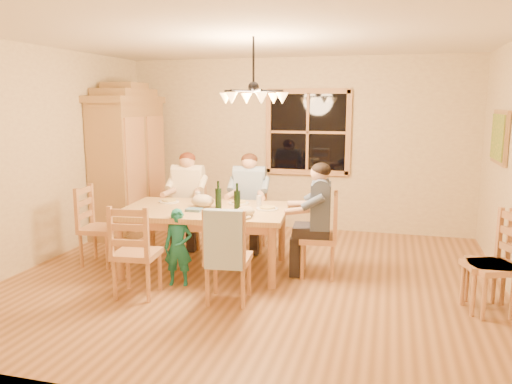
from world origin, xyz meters
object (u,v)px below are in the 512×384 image
(chandelier, at_px, (254,96))
(armoire, at_px, (129,165))
(chair_end_right, at_px, (318,250))
(chair_spare_front, at_px, (490,282))
(chair_near_left, at_px, (137,267))
(chair_end_left, at_px, (101,240))
(dining_table, at_px, (205,216))
(wine_bottle_b, at_px, (237,197))
(adult_plaid_man, at_px, (249,190))
(chair_near_right, at_px, (229,272))
(chair_far_right, at_px, (249,228))
(child, at_px, (178,247))
(adult_slate_man, at_px, (319,205))
(wine_bottle_a, at_px, (218,195))
(chair_spare_back, at_px, (489,281))
(chair_far_left, at_px, (189,225))
(adult_woman, at_px, (188,188))

(chandelier, bearing_deg, armoire, 147.63)
(chair_end_right, bearing_deg, chair_spare_front, -114.83)
(chair_near_left, bearing_deg, chair_end_left, 133.26)
(chair_spare_front, bearing_deg, chandelier, 59.04)
(chair_near_left, height_order, chair_spare_front, same)
(chair_near_left, bearing_deg, chair_spare_front, 2.37)
(armoire, xyz_separation_m, chair_end_right, (3.12, -1.24, -0.75))
(dining_table, bearing_deg, chandelier, -13.35)
(chair_near_left, distance_m, wine_bottle_b, 1.38)
(chair_spare_front, bearing_deg, dining_table, 57.71)
(armoire, relative_size, adult_plaid_man, 2.63)
(chair_near_right, distance_m, chair_spare_front, 2.55)
(chair_far_right, xyz_separation_m, chair_spare_front, (2.82, -1.42, 0.00))
(chair_near_right, xyz_separation_m, child, (-0.68, 0.30, 0.13))
(chandelier, relative_size, adult_slate_man, 0.88)
(wine_bottle_a, bearing_deg, chair_end_right, 4.49)
(chair_far_right, height_order, chair_near_left, same)
(adult_plaid_man, xyz_separation_m, chair_spare_back, (2.82, -1.39, -0.54))
(chair_far_left, relative_size, wine_bottle_b, 3.00)
(adult_slate_man, xyz_separation_m, chair_spare_front, (1.75, -0.60, -0.54))
(armoire, distance_m, chair_far_left, 1.50)
(adult_woman, height_order, child, adult_woman)
(chair_near_right, bearing_deg, chair_spare_back, 3.92)
(chair_far_left, xyz_separation_m, chair_near_right, (1.16, -1.73, 0.00))
(chair_end_left, bearing_deg, chair_near_right, 63.43)
(dining_table, height_order, chair_spare_front, chair_spare_front)
(dining_table, relative_size, wine_bottle_b, 6.26)
(armoire, height_order, chair_near_left, armoire)
(dining_table, distance_m, adult_slate_man, 1.37)
(adult_woman, height_order, wine_bottle_a, adult_woman)
(chair_spare_back, bearing_deg, wine_bottle_b, 80.12)
(wine_bottle_b, bearing_deg, chair_spare_back, -8.22)
(wine_bottle_b, xyz_separation_m, chair_spare_back, (2.68, -0.39, -0.62))
(chair_end_left, height_order, chair_spare_front, same)
(chair_end_right, height_order, chair_spare_back, same)
(adult_slate_man, relative_size, chair_spare_front, 0.88)
(chair_far_left, distance_m, chair_end_left, 1.27)
(dining_table, xyz_separation_m, wine_bottle_b, (0.42, -0.04, 0.26))
(chair_far_right, relative_size, chair_spare_back, 1.00)
(chair_far_left, xyz_separation_m, wine_bottle_a, (0.74, -0.82, 0.62))
(armoire, bearing_deg, chair_far_left, -23.33)
(adult_plaid_man, distance_m, chair_spare_back, 3.18)
(chair_far_left, distance_m, chair_far_right, 0.87)
(chair_far_left, xyz_separation_m, chair_near_left, (0.19, -1.83, 0.00))
(chair_spare_back, bearing_deg, chair_near_left, 97.10)
(chandelier, xyz_separation_m, chair_spare_back, (2.45, -0.28, -1.77))
(chair_end_right, bearing_deg, armoire, 62.40)
(chair_far_right, bearing_deg, wine_bottle_b, 91.88)
(chandelier, bearing_deg, adult_plaid_man, 108.27)
(chair_far_left, xyz_separation_m, chair_spare_back, (3.68, -1.30, 0.00))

